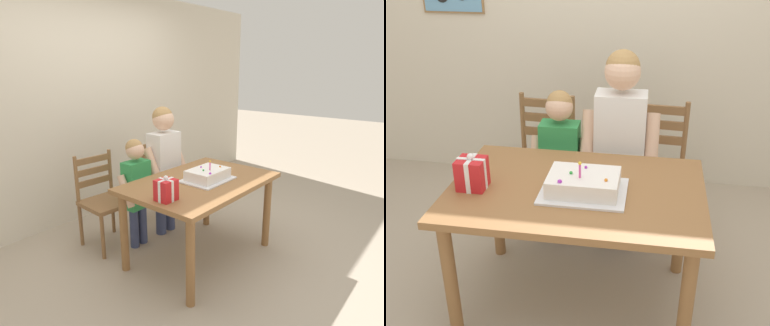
{
  "view_description": "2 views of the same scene",
  "coord_description": "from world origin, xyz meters",
  "views": [
    {
      "loc": [
        -2.28,
        -1.78,
        1.73
      ],
      "look_at": [
        0.02,
        0.12,
        0.89
      ],
      "focal_mm": 32.09,
      "sensor_mm": 36.0,
      "label": 1
    },
    {
      "loc": [
        0.37,
        -2.13,
        1.95
      ],
      "look_at": [
        -0.01,
        0.13,
        0.84
      ],
      "focal_mm": 44.09,
      "sensor_mm": 36.0,
      "label": 2
    }
  ],
  "objects": [
    {
      "name": "gift_box_red_large",
      "position": [
        -0.53,
        -0.09,
        0.84
      ],
      "size": [
        0.15,
        0.14,
        0.2
      ],
      "color": "red",
      "rests_on": "dining_table"
    },
    {
      "name": "chair_right",
      "position": [
        0.41,
        0.89,
        0.47
      ],
      "size": [
        0.44,
        0.44,
        0.92
      ],
      "color": "brown",
      "rests_on": "ground"
    },
    {
      "name": "ground_plane",
      "position": [
        0.0,
        0.0,
        0.0
      ],
      "size": [
        20.0,
        20.0,
        0.0
      ],
      "primitive_type": "plane",
      "color": "tan"
    },
    {
      "name": "dining_table",
      "position": [
        0.0,
        0.0,
        0.65
      ],
      "size": [
        1.34,
        0.9,
        0.76
      ],
      "color": "olive",
      "rests_on": "ground"
    },
    {
      "name": "back_wall",
      "position": [
        -0.0,
        1.67,
        1.3
      ],
      "size": [
        6.4,
        0.11,
        2.6
      ],
      "color": "beige",
      "rests_on": "ground"
    },
    {
      "name": "chair_left",
      "position": [
        -0.4,
        0.89,
        0.47
      ],
      "size": [
        0.44,
        0.44,
        0.92
      ],
      "color": "brown",
      "rests_on": "ground"
    },
    {
      "name": "child_older",
      "position": [
        0.17,
        0.61,
        0.82
      ],
      "size": [
        0.49,
        0.28,
        1.35
      ],
      "color": "#38426B",
      "rests_on": "ground"
    },
    {
      "name": "birthday_cake",
      "position": [
        0.05,
        -0.04,
        0.81
      ],
      "size": [
        0.44,
        0.34,
        0.19
      ],
      "color": "silver",
      "rests_on": "dining_table"
    },
    {
      "name": "child_younger",
      "position": [
        -0.21,
        0.61,
        0.66
      ],
      "size": [
        0.39,
        0.22,
        1.08
      ],
      "color": "#38426B",
      "rests_on": "ground"
    }
  ]
}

